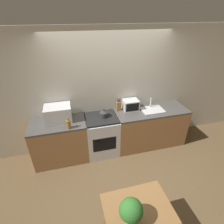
{
  "coord_description": "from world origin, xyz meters",
  "views": [
    {
      "loc": [
        -0.82,
        -2.19,
        2.78
      ],
      "look_at": [
        -0.06,
        0.72,
        1.05
      ],
      "focal_mm": 28.0,
      "sensor_mm": 36.0,
      "label": 1
    }
  ],
  "objects_px": {
    "microwave": "(58,113)",
    "dining_table": "(137,213)",
    "stove_range": "(102,135)",
    "toaster_oven": "(131,105)",
    "bottle": "(69,124)",
    "kettle": "(104,113)"
  },
  "relations": [
    {
      "from": "microwave",
      "to": "stove_range",
      "type": "bearing_deg",
      "value": -7.0
    },
    {
      "from": "microwave",
      "to": "dining_table",
      "type": "distance_m",
      "value": 2.22
    },
    {
      "from": "kettle",
      "to": "stove_range",
      "type": "bearing_deg",
      "value": -164.62
    },
    {
      "from": "microwave",
      "to": "bottle",
      "type": "bearing_deg",
      "value": -61.45
    },
    {
      "from": "dining_table",
      "to": "toaster_oven",
      "type": "bearing_deg",
      "value": 72.69
    },
    {
      "from": "stove_range",
      "to": "kettle",
      "type": "xyz_separation_m",
      "value": [
        0.07,
        0.02,
        0.53
      ]
    },
    {
      "from": "stove_range",
      "to": "bottle",
      "type": "bearing_deg",
      "value": -160.93
    },
    {
      "from": "stove_range",
      "to": "kettle",
      "type": "height_order",
      "value": "kettle"
    },
    {
      "from": "kettle",
      "to": "bottle",
      "type": "height_order",
      "value": "bottle"
    },
    {
      "from": "microwave",
      "to": "kettle",
      "type": "bearing_deg",
      "value": -5.34
    },
    {
      "from": "toaster_oven",
      "to": "dining_table",
      "type": "height_order",
      "value": "toaster_oven"
    },
    {
      "from": "stove_range",
      "to": "microwave",
      "type": "relative_size",
      "value": 1.79
    },
    {
      "from": "bottle",
      "to": "toaster_oven",
      "type": "relative_size",
      "value": 0.71
    },
    {
      "from": "microwave",
      "to": "toaster_oven",
      "type": "bearing_deg",
      "value": 2.19
    },
    {
      "from": "dining_table",
      "to": "kettle",
      "type": "bearing_deg",
      "value": 89.87
    },
    {
      "from": "kettle",
      "to": "microwave",
      "type": "distance_m",
      "value": 0.9
    },
    {
      "from": "microwave",
      "to": "dining_table",
      "type": "height_order",
      "value": "microwave"
    },
    {
      "from": "bottle",
      "to": "toaster_oven",
      "type": "distance_m",
      "value": 1.4
    },
    {
      "from": "stove_range",
      "to": "toaster_oven",
      "type": "relative_size",
      "value": 2.72
    },
    {
      "from": "bottle",
      "to": "kettle",
      "type": "bearing_deg",
      "value": 18.74
    },
    {
      "from": "bottle",
      "to": "stove_range",
      "type": "bearing_deg",
      "value": 19.07
    },
    {
      "from": "bottle",
      "to": "toaster_oven",
      "type": "height_order",
      "value": "bottle"
    }
  ]
}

